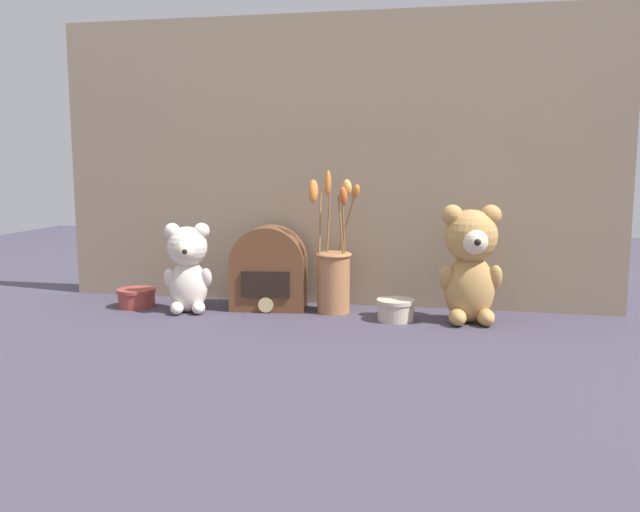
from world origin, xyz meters
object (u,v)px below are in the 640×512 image
Objects in this scene: flower_vase at (333,272)px; decorative_tin_tall at (396,310)px; teddy_bear_medium at (188,266)px; vintage_radio at (269,272)px; decorative_tin_short at (136,298)px; teddy_bear_large at (470,262)px.

decorative_tin_tall is (0.17, -0.06, -0.08)m from flower_vase.
decorative_tin_tall is at bearing -19.99° from flower_vase.
teddy_bear_medium is at bearing -168.49° from flower_vase.
decorative_tin_short is at bearing -171.18° from vintage_radio.
decorative_tin_short is at bearing -179.93° from teddy_bear_large.
flower_vase reaches higher than decorative_tin_tall.
vintage_radio is at bearing 8.82° from decorative_tin_short.
flower_vase reaches higher than decorative_tin_short.
decorative_tin_tall is at bearing -175.03° from teddy_bear_large.
flower_vase reaches higher than vintage_radio.
teddy_bear_medium is 0.63× the size of flower_vase.
teddy_bear_large is at bearing 4.97° from decorative_tin_tall.
teddy_bear_medium reaches higher than decorative_tin_short.
vintage_radio is at bearing 168.54° from decorative_tin_tall.
vintage_radio reaches higher than decorative_tin_tall.
decorative_tin_short is (-0.16, 0.03, -0.10)m from teddy_bear_medium.
vintage_radio is 0.35m from decorative_tin_tall.
flower_vase is (0.37, 0.07, -0.02)m from teddy_bear_medium.
teddy_bear_medium reaches higher than vintage_radio.
vintage_radio is at bearing 174.05° from teddy_bear_large.
teddy_bear_large is 0.71m from teddy_bear_medium.
teddy_bear_medium is at bearing -177.63° from teddy_bear_large.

